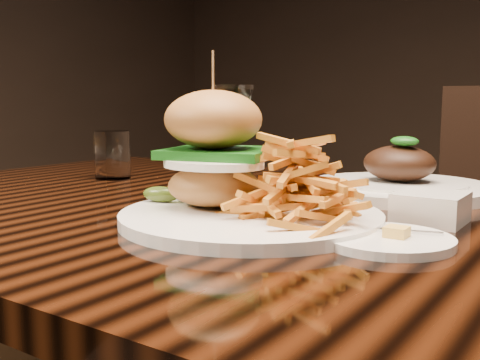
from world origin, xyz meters
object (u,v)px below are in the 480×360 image
Objects in this scene: burger_plate at (250,175)px; far_dish at (398,183)px; dining_table at (299,264)px; wine_glass at (234,115)px.

far_dish is (0.09, 0.33, -0.04)m from burger_plate.
far_dish reaches higher than dining_table.
wine_glass is at bearing -144.20° from far_dish.
wine_glass is at bearing 156.70° from dining_table.
burger_plate is 0.35m from far_dish.
wine_glass is (-0.16, 0.07, 0.21)m from dining_table.
far_dish is at bearing 35.80° from wine_glass.
far_dish is at bearing 73.59° from burger_plate.
burger_plate is 0.23m from wine_glass.
burger_plate is at bearing -104.48° from far_dish.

